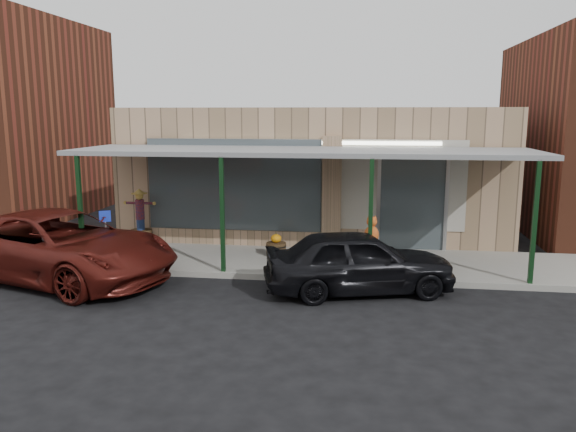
# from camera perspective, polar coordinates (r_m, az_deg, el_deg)

# --- Properties ---
(ground) EXTENTS (120.00, 120.00, 0.00)m
(ground) POSITION_cam_1_polar(r_m,az_deg,el_deg) (11.86, -0.60, -9.48)
(ground) COLOR black
(ground) RESTS_ON ground
(sidewalk) EXTENTS (40.00, 3.20, 0.15)m
(sidewalk) POSITION_cam_1_polar(r_m,az_deg,el_deg) (15.24, 1.39, -4.66)
(sidewalk) COLOR gray
(sidewalk) RESTS_ON ground
(storefront) EXTENTS (12.00, 6.25, 4.20)m
(storefront) POSITION_cam_1_polar(r_m,az_deg,el_deg) (19.36, 2.94, 4.63)
(storefront) COLOR tan
(storefront) RESTS_ON ground
(awning) EXTENTS (12.00, 3.00, 3.04)m
(awning) POSITION_cam_1_polar(r_m,az_deg,el_deg) (14.72, 1.43, 6.41)
(awning) COLOR gray
(awning) RESTS_ON ground
(block_buildings_near) EXTENTS (61.00, 8.00, 8.00)m
(block_buildings_near) POSITION_cam_1_polar(r_m,az_deg,el_deg) (20.23, 9.00, 9.51)
(block_buildings_near) COLOR brown
(block_buildings_near) RESTS_ON ground
(barrel_scarecrow) EXTENTS (1.01, 0.77, 1.68)m
(barrel_scarecrow) POSITION_cam_1_polar(r_m,az_deg,el_deg) (17.42, -14.74, -0.93)
(barrel_scarecrow) COLOR brown
(barrel_scarecrow) RESTS_ON sidewalk
(barrel_pumpkin) EXTENTS (0.61, 0.61, 0.65)m
(barrel_pumpkin) POSITION_cam_1_polar(r_m,az_deg,el_deg) (15.54, -1.21, -3.21)
(barrel_pumpkin) COLOR brown
(barrel_pumpkin) RESTS_ON sidewalk
(handicap_sign) EXTENTS (0.27, 0.14, 1.40)m
(handicap_sign) POSITION_cam_1_polar(r_m,az_deg,el_deg) (15.32, -18.02, -1.33)
(handicap_sign) COLOR gray
(handicap_sign) RESTS_ON sidewalk
(parked_sedan) EXTENTS (4.57, 2.76, 1.64)m
(parked_sedan) POSITION_cam_1_polar(r_m,az_deg,el_deg) (12.85, 7.21, -4.57)
(parked_sedan) COLOR black
(parked_sedan) RESTS_ON ground
(car_maroon) EXTENTS (6.60, 4.48, 1.68)m
(car_maroon) POSITION_cam_1_polar(r_m,az_deg,el_deg) (14.80, -22.29, -2.85)
(car_maroon) COLOR #541610
(car_maroon) RESTS_ON ground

